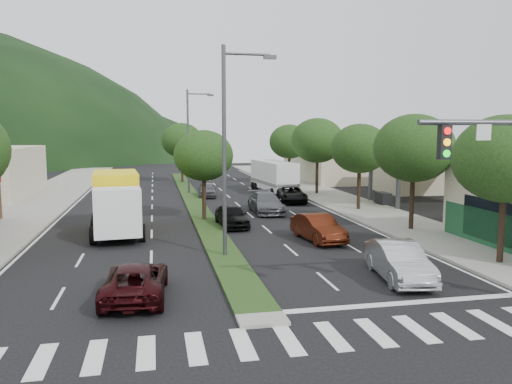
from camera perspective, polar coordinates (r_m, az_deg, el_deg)
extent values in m
plane|color=black|center=(16.85, 0.37, -14.01)|extent=(160.00, 160.00, 0.00)
cube|color=gray|center=(43.77, 9.64, -1.00)|extent=(5.00, 90.00, 0.15)
cube|color=gray|center=(41.98, -24.88, -1.88)|extent=(6.00, 90.00, 0.15)
cube|color=#1F3B15|center=(43.92, -7.22, -0.94)|extent=(1.60, 56.00, 0.12)
cube|color=silver|center=(15.04, 2.02, -16.65)|extent=(19.00, 2.20, 0.01)
cylinder|color=#47494C|center=(17.64, 26.65, 7.10)|extent=(6.00, 0.18, 0.18)
cube|color=black|center=(16.25, 20.73, 5.35)|extent=(0.35, 0.25, 1.05)
cube|color=silver|center=(43.53, 19.26, 5.18)|extent=(12.00, 8.00, 0.50)
cube|color=yellow|center=(43.54, 19.24, 4.72)|extent=(12.20, 8.20, 0.50)
cylinder|color=#47494C|center=(39.56, 15.97, 1.25)|extent=(0.36, 0.36, 4.60)
cylinder|color=#47494C|center=(43.83, 25.29, 1.38)|extent=(0.36, 0.36, 4.60)
cylinder|color=#47494C|center=(44.04, 12.97, 1.89)|extent=(0.36, 0.36, 4.60)
cylinder|color=#47494C|center=(47.91, 21.72, 1.96)|extent=(0.36, 0.36, 4.60)
cube|color=black|center=(41.98, 14.32, -0.79)|extent=(0.80, 1.60, 1.10)
cube|color=black|center=(46.02, 23.32, -0.48)|extent=(0.80, 1.60, 1.10)
cube|color=beige|center=(63.70, 9.39, 3.74)|extent=(10.00, 16.00, 5.20)
cylinder|color=black|center=(25.01, 26.28, -3.12)|extent=(0.28, 0.28, 3.64)
ellipsoid|color=black|center=(24.71, 26.63, 3.42)|extent=(4.60, 4.60, 3.91)
cylinder|color=black|center=(31.61, 17.40, -0.61)|extent=(0.28, 0.28, 3.81)
ellipsoid|color=black|center=(31.38, 17.59, 4.81)|extent=(4.80, 4.80, 4.08)
cylinder|color=black|center=(38.76, 11.68, 0.73)|extent=(0.28, 0.28, 3.58)
ellipsoid|color=black|center=(38.57, 11.78, 4.89)|extent=(4.40, 4.40, 3.74)
cylinder|color=black|center=(48.05, 6.98, 2.19)|extent=(0.28, 0.28, 3.92)
ellipsoid|color=black|center=(47.90, 7.03, 5.86)|extent=(5.00, 5.00, 4.25)
cylinder|color=black|center=(57.60, 3.81, 2.89)|extent=(0.28, 0.28, 3.70)
ellipsoid|color=black|center=(57.47, 3.84, 5.78)|extent=(4.60, 4.60, 3.91)
cylinder|color=black|center=(33.82, -5.96, -0.29)|extent=(0.28, 0.28, 3.36)
ellipsoid|color=black|center=(33.59, -6.01, 4.18)|extent=(4.00, 4.00, 3.40)
cylinder|color=black|center=(59.62, -8.43, 2.99)|extent=(0.28, 0.28, 3.81)
ellipsoid|color=black|center=(59.49, -8.48, 5.86)|extent=(4.80, 4.80, 4.08)
cylinder|color=#47494C|center=(23.64, -3.65, 4.43)|extent=(0.20, 0.20, 10.00)
cylinder|color=#47494C|center=(24.07, -1.05, 15.47)|extent=(2.20, 0.12, 0.12)
cube|color=#47494C|center=(24.28, 1.60, 15.15)|extent=(0.60, 0.25, 0.18)
cylinder|color=#47494C|center=(48.52, -7.76, 5.64)|extent=(0.20, 0.20, 10.00)
cylinder|color=#47494C|center=(48.72, -6.54, 11.08)|extent=(2.20, 0.12, 0.12)
cube|color=#47494C|center=(48.83, -5.23, 10.97)|extent=(0.60, 0.25, 0.18)
imported|color=#BABDC3|center=(21.35, 16.02, -7.60)|extent=(2.24, 4.83, 1.53)
imported|color=black|center=(18.85, -13.60, -9.82)|extent=(2.47, 4.82, 1.30)
imported|color=black|center=(31.72, -2.79, -2.73)|extent=(1.92, 4.28, 1.43)
imported|color=#55565B|center=(37.19, 1.13, -1.23)|extent=(2.16, 5.22, 1.51)
imported|color=#4A190C|center=(27.87, 7.10, -4.08)|extent=(2.09, 4.59, 1.46)
imported|color=black|center=(42.83, 4.10, -0.28)|extent=(2.85, 5.07, 1.34)
imported|color=#55565B|center=(46.46, -5.62, 0.26)|extent=(1.91, 4.05, 1.34)
cube|color=white|center=(27.42, -15.55, -2.25)|extent=(2.57, 1.98, 2.55)
cube|color=yellow|center=(31.46, -15.70, -0.90)|extent=(2.95, 4.86, 3.44)
cube|color=black|center=(30.80, -15.59, -3.67)|extent=(2.77, 6.60, 0.33)
cylinder|color=black|center=(28.15, -12.88, -4.57)|extent=(0.42, 1.02, 1.00)
cylinder|color=black|center=(28.11, -18.09, -4.76)|extent=(0.42, 1.02, 1.00)
cylinder|color=black|center=(30.52, -13.18, -3.69)|extent=(0.42, 1.02, 1.00)
cylinder|color=black|center=(30.49, -17.98, -3.86)|extent=(0.42, 1.02, 1.00)
cylinder|color=black|center=(32.68, -13.41, -3.01)|extent=(0.42, 1.02, 1.00)
cylinder|color=black|center=(32.65, -17.89, -3.16)|extent=(0.42, 1.02, 1.00)
cube|color=silver|center=(49.26, 2.03, 1.95)|extent=(3.03, 8.34, 2.72)
cube|color=slate|center=(49.32, 2.03, 1.16)|extent=(3.09, 8.34, 0.32)
cylinder|color=black|center=(52.13, -0.32, 0.73)|extent=(0.39, 0.84, 0.82)
cylinder|color=black|center=(52.83, 2.03, 0.80)|extent=(0.39, 0.84, 0.82)
cylinder|color=black|center=(51.20, -0.01, 0.62)|extent=(0.39, 0.84, 0.82)
cylinder|color=black|center=(51.91, 2.38, 0.69)|extent=(0.39, 0.84, 0.82)
cylinder|color=black|center=(46.27, 1.89, -0.06)|extent=(0.39, 0.84, 0.82)
cylinder|color=black|center=(47.05, 4.50, 0.04)|extent=(0.39, 0.84, 0.82)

